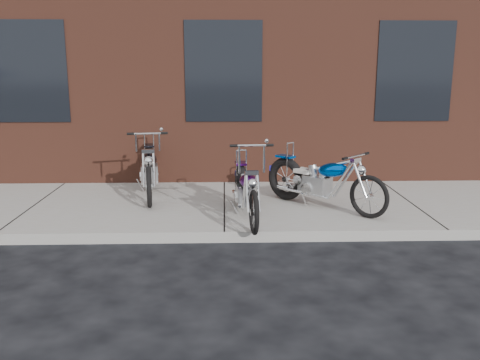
{
  "coord_description": "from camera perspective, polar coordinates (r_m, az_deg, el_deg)",
  "views": [
    {
      "loc": [
        0.01,
        -6.39,
        2.27
      ],
      "look_at": [
        0.23,
        0.8,
        0.68
      ],
      "focal_mm": 38.0,
      "sensor_mm": 36.0,
      "label": 1
    }
  ],
  "objects": [
    {
      "name": "sidewalk",
      "position": [
        8.19,
        -1.77,
        -3.06
      ],
      "size": [
        22.0,
        3.0,
        0.15
      ],
      "primitive_type": "cube",
      "color": "gray",
      "rests_on": "ground"
    },
    {
      "name": "chopper_blue",
      "position": [
        7.89,
        9.16,
        -0.3
      ],
      "size": [
        1.6,
        1.63,
        0.95
      ],
      "rotation": [
        0.0,
        0.0,
        -0.8
      ],
      "color": "black",
      "rests_on": "sidewalk"
    },
    {
      "name": "ground",
      "position": [
        6.78,
        -1.76,
        -7.07
      ],
      "size": [
        120.0,
        120.0,
        0.0
      ],
      "primitive_type": "plane",
      "color": "black",
      "rests_on": "ground"
    },
    {
      "name": "building_brick",
      "position": [
        14.49,
        -1.89,
        19.33
      ],
      "size": [
        22.0,
        10.0,
        8.0
      ],
      "primitive_type": "cube",
      "color": "brown",
      "rests_on": "ground"
    },
    {
      "name": "chopper_purple",
      "position": [
        7.28,
        0.72,
        -1.41
      ],
      "size": [
        0.5,
        2.05,
        1.15
      ],
      "rotation": [
        0.0,
        0.0,
        -1.48
      ],
      "color": "black",
      "rests_on": "sidewalk"
    },
    {
      "name": "chopper_third",
      "position": [
        8.75,
        -10.12,
        0.99
      ],
      "size": [
        0.56,
        2.24,
        1.14
      ],
      "rotation": [
        0.0,
        0.0,
        -1.44
      ],
      "color": "black",
      "rests_on": "sidewalk"
    }
  ]
}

